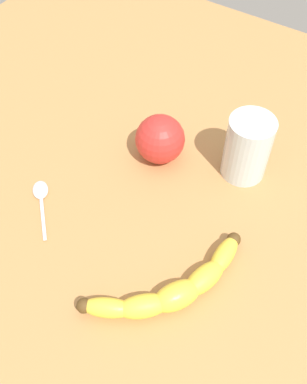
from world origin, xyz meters
The scene contains 5 objects.
wooden_tabletop centered at (0.00, 0.00, 1.50)cm, with size 120.00×120.00×3.00cm, color #B37F49.
banana centered at (10.97, -7.13, 4.80)cm, with size 14.29×21.47×3.60cm.
smoothie_glass centered at (9.14, 17.53, 8.29)cm, with size 7.09×7.09×10.76cm.
apple_fruit centered at (-3.76, 12.91, 7.00)cm, with size 8.01×8.01×8.01cm, color red.
teaspoon centered at (-14.90, -4.03, 3.40)cm, with size 9.05×8.84×0.80cm.
Camera 1 is at (22.79, -29.85, 58.69)cm, focal length 41.98 mm.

